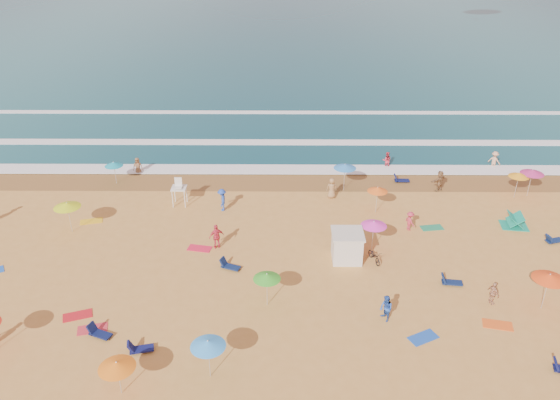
{
  "coord_description": "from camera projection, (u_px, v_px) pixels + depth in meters",
  "views": [
    {
      "loc": [
        0.83,
        -32.2,
        21.34
      ],
      "look_at": [
        0.57,
        6.0,
        1.5
      ],
      "focal_mm": 35.0,
      "sensor_mm": 36.0,
      "label": 1
    }
  ],
  "objects": [
    {
      "name": "beach_umbrellas",
      "position": [
        288.0,
        232.0,
        37.4
      ],
      "size": [
        59.37,
        26.17,
        0.8
      ],
      "color": "#FF331A",
      "rests_on": "ground"
    },
    {
      "name": "loungers",
      "position": [
        407.0,
        270.0,
        36.82
      ],
      "size": [
        44.04,
        24.0,
        0.34
      ],
      "color": "#0E1747",
      "rests_on": "ground"
    },
    {
      "name": "beachgoers",
      "position": [
        303.0,
        209.0,
        43.18
      ],
      "size": [
        44.52,
        26.28,
        2.15
      ],
      "color": "#E3A477",
      "rests_on": "ground"
    },
    {
      "name": "bicycle",
      "position": [
        374.0,
        256.0,
        37.85
      ],
      "size": [
        1.08,
        1.77,
        0.88
      ],
      "primitive_type": "imported",
      "rotation": [
        0.0,
        0.0,
        0.32
      ],
      "color": "black",
      "rests_on": "ground"
    },
    {
      "name": "popup_tents",
      "position": [
        557.0,
        242.0,
        39.12
      ],
      "size": [
        5.58,
        8.63,
        1.2
      ],
      "color": "#C62CA6",
      "rests_on": "ground"
    },
    {
      "name": "cabana_roof",
      "position": [
        348.0,
        234.0,
        37.39
      ],
      "size": [
        2.2,
        2.2,
        0.12
      ],
      "primitive_type": "cube",
      "color": "silver",
      "rests_on": "cabana"
    },
    {
      "name": "cabana",
      "position": [
        347.0,
        247.0,
        37.87
      ],
      "size": [
        2.0,
        2.0,
        2.0
      ],
      "primitive_type": "cube",
      "color": "silver",
      "rests_on": "ground"
    },
    {
      "name": "ocean",
      "position": [
        280.0,
        33.0,
        112.95
      ],
      "size": [
        220.0,
        140.0,
        0.18
      ],
      "primitive_type": "cube",
      "color": "#0C4756",
      "rests_on": "ground"
    },
    {
      "name": "surf_foam",
      "position": [
        276.0,
        145.0,
        57.29
      ],
      "size": [
        200.0,
        18.7,
        0.05
      ],
      "color": "white",
      "rests_on": "ground"
    },
    {
      "name": "towels",
      "position": [
        267.0,
        277.0,
        36.35
      ],
      "size": [
        48.89,
        26.47,
        0.03
      ],
      "color": "red",
      "rests_on": "ground"
    },
    {
      "name": "lifeguard_stand",
      "position": [
        179.0,
        193.0,
        45.09
      ],
      "size": [
        1.2,
        1.2,
        2.1
      ],
      "primitive_type": null,
      "color": "white",
      "rests_on": "ground"
    },
    {
      "name": "wet_sand",
      "position": [
        274.0,
        182.0,
        49.5
      ],
      "size": [
        220.0,
        220.0,
        0.0
      ],
      "primitive_type": "plane",
      "color": "olive",
      "rests_on": "ground"
    },
    {
      "name": "ground",
      "position": [
        271.0,
        258.0,
        38.41
      ],
      "size": [
        220.0,
        220.0,
        0.0
      ],
      "primitive_type": "plane",
      "color": "gold",
      "rests_on": "ground"
    }
  ]
}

